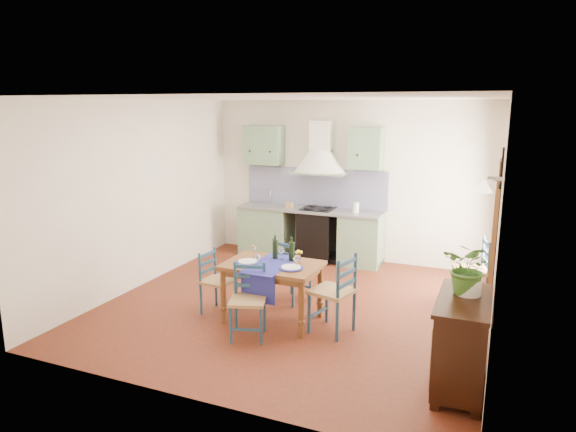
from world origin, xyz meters
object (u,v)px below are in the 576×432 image
object	(u,v)px
chair_near	(248,300)
dining_table	(272,270)
sideboard	(462,340)
potted_plant	(470,268)

from	to	relation	value
chair_near	dining_table	bearing A→B (deg)	82.20
chair_near	sideboard	bearing A→B (deg)	-5.93
chair_near	sideboard	world-z (taller)	sideboard
sideboard	chair_near	bearing A→B (deg)	174.07
dining_table	sideboard	xyz separation A→B (m)	(2.34, -0.79, -0.16)
chair_near	sideboard	xyz separation A→B (m)	(2.42, -0.25, 0.05)
chair_near	sideboard	size ratio (longest dim) A/B	0.84
sideboard	potted_plant	distance (m)	0.70
chair_near	potted_plant	world-z (taller)	potted_plant
dining_table	chair_near	world-z (taller)	dining_table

